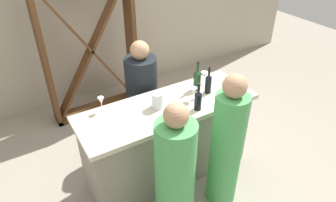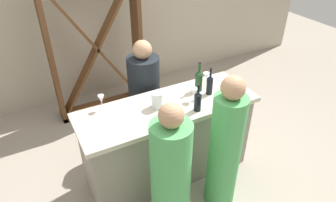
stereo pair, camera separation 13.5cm
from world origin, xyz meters
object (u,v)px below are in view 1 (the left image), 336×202
object	(u,v)px
wine_glass_near_center	(193,91)
wine_glass_far_left	(101,101)
wine_glass_near_right	(204,75)
wine_bottle_center_near_black	(208,83)
wine_rack	(90,50)
wine_bottle_leftmost_near_black	(198,100)
person_center_guest	(175,178)
wine_bottle_second_left_olive_green	(197,79)
water_pitcher	(157,100)
person_server_behind	(143,101)
person_left_guest	(226,147)
wine_glass_near_left	(235,90)

from	to	relation	value
wine_glass_near_center	wine_glass_far_left	bearing A→B (deg)	161.72
wine_glass_near_right	wine_bottle_center_near_black	bearing A→B (deg)	-114.23
wine_rack	wine_glass_near_right	world-z (taller)	wine_rack
wine_bottle_leftmost_near_black	person_center_guest	world-z (taller)	person_center_guest
wine_bottle_second_left_olive_green	person_center_guest	bearing A→B (deg)	-135.05
water_pitcher	person_center_guest	xyz separation A→B (m)	(-0.20, -0.66, -0.37)
wine_glass_near_right	person_server_behind	size ratio (longest dim) A/B	0.10
wine_glass_near_right	wine_glass_far_left	xyz separation A→B (m)	(-1.18, 0.08, 0.00)
wine_bottle_center_near_black	wine_glass_near_right	xyz separation A→B (m)	(0.08, 0.18, -0.01)
wine_glass_far_left	person_left_guest	world-z (taller)	person_left_guest
wine_glass_near_right	person_server_behind	world-z (taller)	person_server_behind
wine_bottle_leftmost_near_black	wine_bottle_center_near_black	xyz separation A→B (m)	(0.28, 0.20, 0.01)
wine_glass_near_right	person_server_behind	bearing A→B (deg)	142.66
wine_rack	wine_glass_near_center	size ratio (longest dim) A/B	13.46
wine_bottle_leftmost_near_black	wine_bottle_second_left_olive_green	xyz separation A→B (m)	(0.22, 0.32, 0.02)
wine_rack	wine_bottle_leftmost_near_black	world-z (taller)	wine_rack
wine_rack	wine_glass_far_left	bearing A→B (deg)	-104.64
water_pitcher	wine_glass_near_right	bearing A→B (deg)	11.70
wine_bottle_leftmost_near_black	wine_glass_far_left	distance (m)	0.94
wine_glass_far_left	person_center_guest	xyz separation A→B (m)	(0.30, -0.88, -0.40)
wine_rack	person_center_guest	distance (m)	2.31
person_server_behind	wine_glass_near_right	bearing A→B (deg)	51.01
wine_glass_near_center	water_pitcher	bearing A→B (deg)	169.51
wine_glass_near_right	water_pitcher	bearing A→B (deg)	-168.30
wine_rack	person_center_guest	bearing A→B (deg)	-91.80
wine_bottle_second_left_olive_green	wine_glass_near_center	size ratio (longest dim) A/B	2.29
wine_glass_near_left	wine_glass_far_left	bearing A→B (deg)	159.43
wine_rack	person_center_guest	size ratio (longest dim) A/B	1.37
wine_bottle_leftmost_near_black	wine_glass_near_right	distance (m)	0.52
wine_bottle_center_near_black	wine_glass_far_left	xyz separation A→B (m)	(-1.10, 0.26, -0.00)
wine_glass_near_left	wine_glass_near_center	distance (m)	0.44
person_left_guest	person_server_behind	distance (m)	1.23
wine_rack	person_server_behind	size ratio (longest dim) A/B	1.38
wine_bottle_second_left_olive_green	wine_bottle_leftmost_near_black	bearing A→B (deg)	-124.32
wine_bottle_center_near_black	wine_glass_near_left	distance (m)	0.29
wine_glass_near_right	water_pitcher	distance (m)	0.70
wine_bottle_leftmost_near_black	wine_bottle_center_near_black	world-z (taller)	wine_bottle_center_near_black
wine_glass_near_left	water_pitcher	xyz separation A→B (m)	(-0.78, 0.26, -0.01)
wine_bottle_leftmost_near_black	wine_bottle_second_left_olive_green	size ratio (longest dim) A/B	0.88
wine_bottle_center_near_black	wine_glass_near_right	distance (m)	0.19
wine_bottle_second_left_olive_green	wine_glass_near_left	size ratio (longest dim) A/B	2.39
wine_glass_near_right	wine_glass_far_left	bearing A→B (deg)	176.14
wine_bottle_leftmost_near_black	wine_bottle_center_near_black	size ratio (longest dim) A/B	0.96
wine_bottle_center_near_black	wine_glass_near_left	bearing A→B (deg)	-51.72
wine_glass_near_left	wine_glass_far_left	xyz separation A→B (m)	(-1.28, 0.48, 0.02)
person_server_behind	water_pitcher	bearing A→B (deg)	-12.39
wine_rack	water_pitcher	size ratio (longest dim) A/B	11.86
person_left_guest	wine_glass_near_center	bearing A→B (deg)	12.42
wine_glass_near_right	person_left_guest	bearing A→B (deg)	-109.88
wine_glass_far_left	person_server_behind	bearing A→B (deg)	30.31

